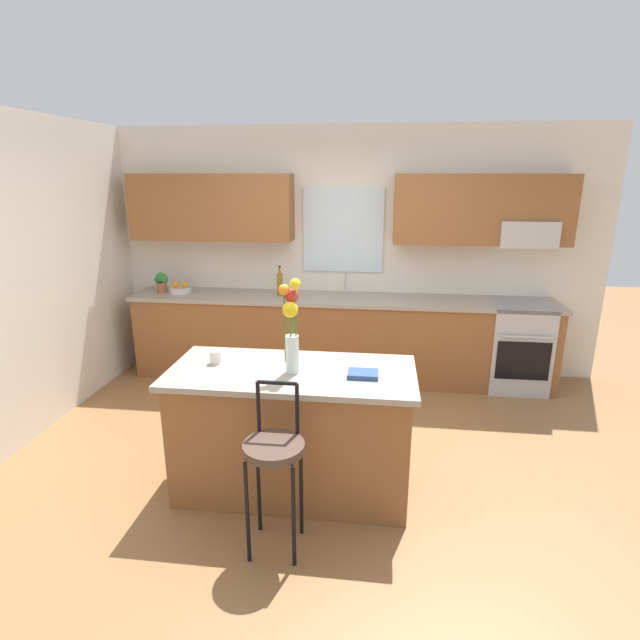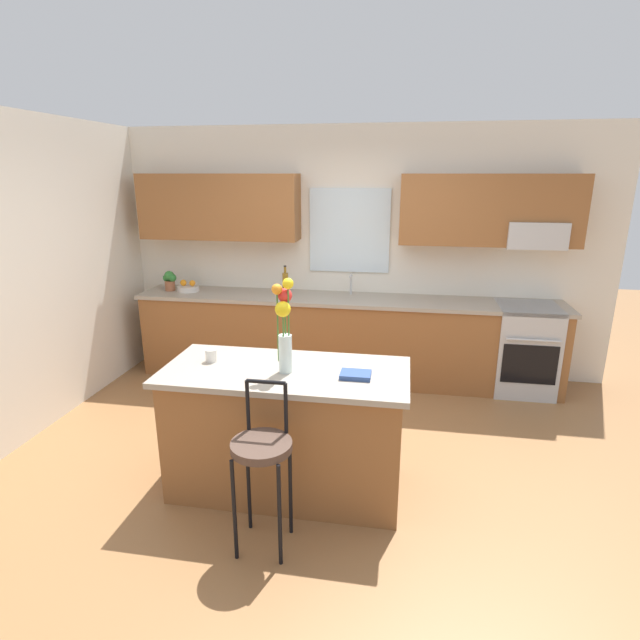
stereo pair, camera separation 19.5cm
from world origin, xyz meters
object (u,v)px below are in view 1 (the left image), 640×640
(cookbook, at_px, (363,374))
(bottle_olive_oil, at_px, (280,284))
(kitchen_island, at_px, (293,430))
(fruit_bowl_oranges, at_px, (181,289))
(oven_range, at_px, (516,346))
(potted_plant_small, at_px, (161,281))
(bar_stool_near, at_px, (274,454))
(flower_vase, at_px, (291,324))
(mug_ceramic, at_px, (215,357))

(cookbook, distance_m, bottle_olive_oil, 2.37)
(kitchen_island, xyz_separation_m, fruit_bowl_oranges, (-1.64, 2.09, 0.50))
(kitchen_island, distance_m, cookbook, 0.68)
(oven_range, xyz_separation_m, potted_plant_small, (-3.87, 0.02, 0.58))
(bottle_olive_oil, bearing_deg, potted_plant_small, -179.98)
(bar_stool_near, bearing_deg, cookbook, 48.34)
(flower_vase, xyz_separation_m, potted_plant_small, (-1.86, 2.14, -0.22))
(flower_vase, bearing_deg, potted_plant_small, 131.08)
(oven_range, bearing_deg, cookbook, -125.95)
(mug_ceramic, relative_size, bottle_olive_oil, 0.27)
(bottle_olive_oil, bearing_deg, cookbook, -65.23)
(oven_range, relative_size, flower_vase, 1.43)
(kitchen_island, height_order, bottle_olive_oil, bottle_olive_oil)
(kitchen_island, distance_m, flower_vase, 0.80)
(bar_stool_near, height_order, potted_plant_small, potted_plant_small)
(fruit_bowl_oranges, bearing_deg, bar_stool_near, -58.71)
(oven_range, height_order, fruit_bowl_oranges, fruit_bowl_oranges)
(fruit_bowl_oranges, xyz_separation_m, potted_plant_small, (-0.22, -0.00, 0.08))
(kitchen_island, relative_size, flower_vase, 2.60)
(mug_ceramic, distance_m, potted_plant_small, 2.41)
(flower_vase, height_order, potted_plant_small, flower_vase)
(mug_ceramic, distance_m, fruit_bowl_oranges, 2.30)
(kitchen_island, bearing_deg, fruit_bowl_oranges, 128.02)
(bar_stool_near, bearing_deg, potted_plant_small, 124.52)
(mug_ceramic, height_order, bottle_olive_oil, bottle_olive_oil)
(flower_vase, height_order, fruit_bowl_oranges, flower_vase)
(kitchen_island, xyz_separation_m, bottle_olive_oil, (-0.50, 2.09, 0.59))
(flower_vase, distance_m, bottle_olive_oil, 2.21)
(bar_stool_near, height_order, fruit_bowl_oranges, fruit_bowl_oranges)
(mug_ceramic, xyz_separation_m, potted_plant_small, (-1.30, 2.03, 0.08))
(fruit_bowl_oranges, distance_m, potted_plant_small, 0.23)
(bar_stool_near, distance_m, cookbook, 0.79)
(bar_stool_near, xyz_separation_m, bottle_olive_oil, (-0.50, 2.69, 0.42))
(kitchen_island, relative_size, fruit_bowl_oranges, 6.99)
(oven_range, height_order, kitchen_island, same)
(oven_range, height_order, cookbook, cookbook)
(potted_plant_small, bearing_deg, bottle_olive_oil, 0.02)
(mug_ceramic, height_order, potted_plant_small, potted_plant_small)
(flower_vase, height_order, bottle_olive_oil, flower_vase)
(cookbook, bearing_deg, bottle_olive_oil, 114.77)
(fruit_bowl_oranges, bearing_deg, potted_plant_small, -179.86)
(bar_stool_near, height_order, flower_vase, flower_vase)
(oven_range, bearing_deg, flower_vase, -133.62)
(bar_stool_near, distance_m, fruit_bowl_oranges, 3.17)
(kitchen_island, distance_m, mug_ceramic, 0.75)
(bar_stool_near, distance_m, flower_vase, 0.84)
(potted_plant_small, bearing_deg, mug_ceramic, -57.44)
(oven_range, relative_size, fruit_bowl_oranges, 3.83)
(kitchen_island, xyz_separation_m, mug_ceramic, (-0.55, 0.06, 0.50))
(fruit_bowl_oranges, bearing_deg, bottle_olive_oil, 0.00)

